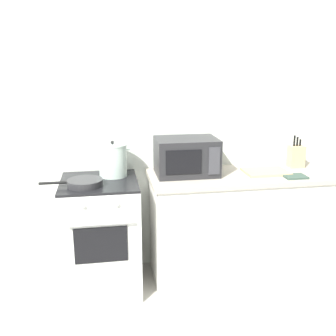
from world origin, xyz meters
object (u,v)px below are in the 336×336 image
at_px(stove, 101,235).
at_px(stock_pot, 113,160).
at_px(knife_block, 296,156).
at_px(frying_pan, 84,183).
at_px(microwave, 186,156).
at_px(cutting_board, 266,172).
at_px(oven_mitt, 295,176).

relative_size(stove, stock_pot, 2.92).
distance_m(stock_pot, knife_block, 1.59).
bearing_deg(frying_pan, stock_pot, 46.53).
relative_size(microwave, knife_block, 1.76).
height_order(stock_pot, cutting_board, stock_pot).
bearing_deg(knife_block, cutting_board, -157.30).
bearing_deg(frying_pan, cutting_board, 4.33).
bearing_deg(oven_mitt, microwave, 164.22).
bearing_deg(stock_pot, microwave, -4.43).
distance_m(frying_pan, knife_block, 1.84).
bearing_deg(stove, knife_block, 4.71).
relative_size(cutting_board, knife_block, 1.27).
relative_size(stove, knife_block, 3.24).
bearing_deg(knife_block, frying_pan, -172.10).
xyz_separation_m(stove, cutting_board, (1.38, 0.00, 0.47)).
distance_m(stock_pot, cutting_board, 1.27).
xyz_separation_m(cutting_board, oven_mitt, (0.18, -0.16, -0.00)).
xyz_separation_m(knife_block, oven_mitt, (-0.16, -0.30, -0.09)).
distance_m(frying_pan, cutting_board, 1.49).
relative_size(stock_pot, frying_pan, 0.68).
bearing_deg(stove, microwave, 6.33).
bearing_deg(cutting_board, frying_pan, -175.67).
bearing_deg(oven_mitt, cutting_board, 138.23).
distance_m(stock_pot, microwave, 0.60).
distance_m(stock_pot, frying_pan, 0.34).
xyz_separation_m(microwave, oven_mitt, (0.84, -0.24, -0.14)).
height_order(microwave, knife_block, microwave).
xyz_separation_m(frying_pan, cutting_board, (1.48, 0.11, -0.02)).
bearing_deg(knife_block, microwave, -176.45).
distance_m(stove, microwave, 0.94).
bearing_deg(stove, cutting_board, 0.05).
xyz_separation_m(stock_pot, frying_pan, (-0.22, -0.24, -0.11)).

